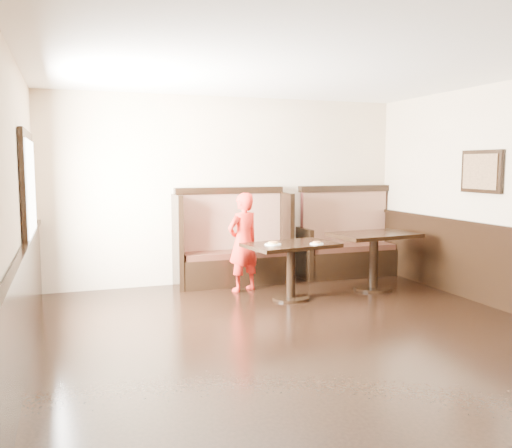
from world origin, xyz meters
name	(u,v)px	position (x,y,z in m)	size (l,w,h in m)	color
ground	(333,355)	(0.00, 0.00, 0.00)	(7.00, 7.00, 0.00)	black
room_shell	(293,282)	(-0.30, 0.28, 0.67)	(7.00, 7.00, 7.00)	beige
booth_main	(232,249)	(0.00, 3.30, 0.53)	(1.75, 0.72, 1.45)	black
booth_neighbor	(347,245)	(1.95, 3.29, 0.48)	(1.65, 0.72, 1.45)	black
table_main	(291,256)	(0.46, 2.12, 0.58)	(1.28, 0.92, 0.75)	black
table_neighbor	(374,247)	(1.81, 2.26, 0.61)	(1.24, 0.88, 0.81)	black
child	(243,242)	(0.01, 2.78, 0.70)	(0.51, 0.33, 1.40)	red
pizza_plate_left	(273,244)	(0.19, 2.09, 0.76)	(0.22, 0.22, 0.04)	white
pizza_plate_right	(317,243)	(0.76, 1.96, 0.76)	(0.18, 0.18, 0.03)	white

